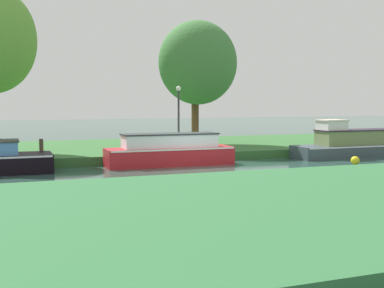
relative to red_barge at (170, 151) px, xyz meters
name	(u,v)px	position (x,y,z in m)	size (l,w,h in m)	color
ground_plane	(198,168)	(0.84, -1.20, -0.61)	(120.00, 120.00, 0.00)	#2C4D44
riverbank_far	(152,149)	(0.84, 5.80, -0.41)	(72.00, 10.00, 0.40)	#336731
riverbank_near	(328,204)	(0.84, -10.20, -0.41)	(72.00, 10.00, 0.40)	#2E6839
red_barge	(170,151)	(0.00, 0.00, 0.00)	(5.55, 1.45, 1.40)	red
slate_cruiser	(368,144)	(10.52, 0.00, 0.02)	(8.16, 1.68, 1.88)	#3D4B52
willow_tree_centre	(198,63)	(3.42, 5.47, 4.26)	(4.42, 3.67, 6.80)	brown
lamp_post	(179,110)	(1.22, 2.37, 1.72)	(0.24, 0.24, 3.10)	#333338
mooring_post_near	(41,148)	(-5.25, 1.35, 0.18)	(0.17, 0.17, 0.80)	#4B3B2D
channel_buoy	(355,160)	(7.66, -2.64, -0.43)	(0.38, 0.38, 0.38)	yellow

